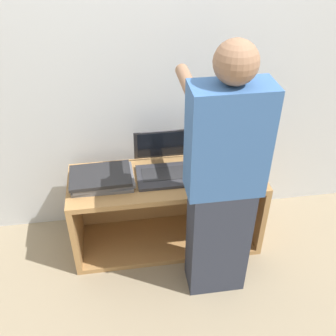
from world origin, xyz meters
name	(u,v)px	position (x,y,z in m)	size (l,w,h in m)	color
ground_plane	(172,264)	(0.00, 0.00, 0.00)	(12.00, 12.00, 0.00)	gray
wall_back	(158,61)	(0.00, 0.57, 1.20)	(8.00, 0.05, 2.40)	silver
cart	(165,205)	(0.00, 0.29, 0.28)	(1.24, 0.46, 0.56)	#A87A47
laptop_open	(165,165)	(0.00, 0.29, 0.62)	(0.37, 0.34, 0.26)	#333338
laptop_stack_left	(102,178)	(-0.40, 0.23, 0.60)	(0.40, 0.27, 0.07)	slate
laptop_stack_right	(229,164)	(0.41, 0.23, 0.62)	(0.40, 0.28, 0.12)	#B7B7BC
person	(223,185)	(0.25, -0.15, 0.78)	(0.40, 0.52, 1.55)	#2D3342
inventory_tag	(233,162)	(0.40, 0.17, 0.68)	(0.06, 0.02, 0.01)	red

